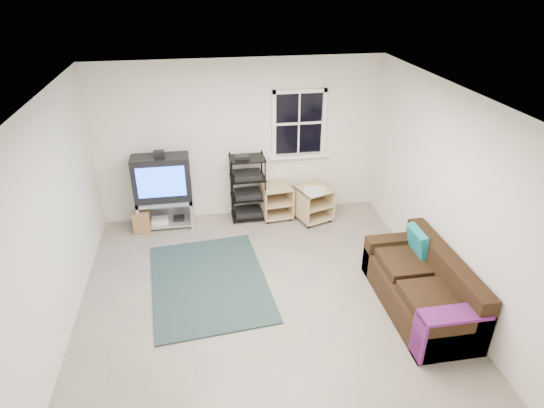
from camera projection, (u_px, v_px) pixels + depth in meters
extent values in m
plane|color=gray|center=(262.00, 295.00, 5.90)|extent=(4.60, 4.60, 0.00)
plane|color=white|center=(260.00, 96.00, 4.70)|extent=(4.60, 4.60, 0.00)
plane|color=silver|center=(240.00, 141.00, 7.31)|extent=(4.60, 0.00, 4.60)
plane|color=silver|center=(307.00, 354.00, 3.29)|extent=(4.60, 0.00, 4.60)
plane|color=silver|center=(53.00, 223.00, 4.96)|extent=(0.00, 4.60, 4.60)
plane|color=silver|center=(444.00, 193.00, 5.64)|extent=(0.00, 4.60, 4.60)
cube|color=black|center=(299.00, 123.00, 7.32)|extent=(0.80, 0.01, 1.02)
cube|color=white|center=(300.00, 91.00, 7.06)|extent=(0.88, 0.06, 0.06)
cube|color=white|center=(298.00, 156.00, 7.54)|extent=(0.98, 0.14, 0.05)
cube|color=white|center=(274.00, 125.00, 7.24)|extent=(0.06, 0.06, 1.10)
cube|color=white|center=(324.00, 122.00, 7.36)|extent=(0.06, 0.06, 1.10)
cube|color=white|center=(299.00, 123.00, 7.30)|extent=(0.78, 0.04, 0.04)
cube|color=#A1A2A9|center=(165.00, 200.00, 7.29)|extent=(0.89, 0.44, 0.05)
cube|color=#A1A2A9|center=(140.00, 214.00, 7.33)|extent=(0.05, 0.44, 0.49)
cube|color=#A1A2A9|center=(192.00, 210.00, 7.45)|extent=(0.05, 0.44, 0.49)
cube|color=#A1A2A9|center=(167.00, 222.00, 7.48)|extent=(0.78, 0.41, 0.04)
cube|color=#A1A2A9|center=(167.00, 206.00, 7.57)|extent=(0.89, 0.04, 0.49)
cube|color=silver|center=(160.00, 220.00, 7.41)|extent=(0.27, 0.21, 0.07)
cube|color=black|center=(179.00, 218.00, 7.49)|extent=(0.18, 0.16, 0.05)
cube|color=black|center=(162.00, 178.00, 7.11)|extent=(0.89, 0.37, 0.73)
cube|color=#1E4CFF|center=(161.00, 182.00, 6.94)|extent=(0.73, 0.01, 0.49)
cube|color=black|center=(159.00, 154.00, 6.92)|extent=(0.16, 0.12, 0.09)
cylinder|color=black|center=(233.00, 194.00, 7.26)|extent=(0.02, 0.02, 1.13)
cylinder|color=black|center=(265.00, 191.00, 7.34)|extent=(0.02, 0.02, 1.13)
cylinder|color=black|center=(231.00, 184.00, 7.59)|extent=(0.02, 0.02, 1.13)
cylinder|color=black|center=(262.00, 182.00, 7.66)|extent=(0.02, 0.02, 1.13)
cube|color=black|center=(249.00, 215.00, 7.70)|extent=(0.57, 0.41, 0.02)
cube|color=black|center=(249.00, 212.00, 7.68)|extent=(0.44, 0.33, 0.09)
cube|color=black|center=(248.00, 197.00, 7.54)|extent=(0.57, 0.41, 0.02)
cube|color=black|center=(248.00, 194.00, 7.52)|extent=(0.44, 0.33, 0.09)
cube|color=black|center=(248.00, 178.00, 7.38)|extent=(0.57, 0.41, 0.02)
cube|color=black|center=(247.00, 175.00, 7.36)|extent=(0.44, 0.33, 0.09)
cube|color=black|center=(247.00, 158.00, 7.23)|extent=(0.57, 0.41, 0.02)
cube|color=tan|center=(276.00, 186.00, 7.50)|extent=(0.53, 0.53, 0.02)
cube|color=tan|center=(276.00, 213.00, 7.73)|extent=(0.53, 0.53, 0.02)
cube|color=tan|center=(263.00, 202.00, 7.56)|extent=(0.07, 0.49, 0.53)
cube|color=tan|center=(289.00, 198.00, 7.67)|extent=(0.07, 0.49, 0.53)
cube|color=tan|center=(273.00, 194.00, 7.82)|extent=(0.45, 0.06, 0.53)
cube|color=tan|center=(276.00, 201.00, 7.63)|extent=(0.49, 0.51, 0.02)
cylinder|color=black|center=(268.00, 222.00, 7.54)|extent=(0.05, 0.05, 0.05)
cylinder|color=black|center=(284.00, 208.00, 7.96)|extent=(0.05, 0.05, 0.05)
cube|color=tan|center=(314.00, 189.00, 7.41)|extent=(0.66, 0.66, 0.02)
cube|color=tan|center=(313.00, 216.00, 7.64)|extent=(0.66, 0.66, 0.02)
cube|color=tan|center=(300.00, 206.00, 7.42)|extent=(0.19, 0.50, 0.52)
cube|color=tan|center=(326.00, 199.00, 7.63)|extent=(0.19, 0.50, 0.52)
cube|color=tan|center=(305.00, 197.00, 7.72)|extent=(0.46, 0.18, 0.52)
cube|color=tan|center=(313.00, 204.00, 7.54)|extent=(0.61, 0.63, 0.02)
cylinder|color=black|center=(309.00, 226.00, 7.41)|extent=(0.05, 0.05, 0.05)
cylinder|color=black|center=(316.00, 210.00, 7.91)|extent=(0.05, 0.05, 0.05)
cylinder|color=silver|center=(315.00, 191.00, 7.29)|extent=(0.37, 0.37, 0.03)
cube|color=black|center=(418.00, 295.00, 5.61)|extent=(0.80, 1.79, 0.37)
cube|color=black|center=(446.00, 268.00, 5.47)|extent=(0.21, 1.79, 0.38)
cube|color=black|center=(394.00, 254.00, 6.25)|extent=(0.80, 0.21, 0.55)
cube|color=black|center=(452.00, 335.00, 4.88)|extent=(0.80, 0.21, 0.55)
cube|color=black|center=(429.00, 299.00, 5.17)|extent=(0.54, 0.64, 0.12)
cube|color=black|center=(403.00, 263.00, 5.79)|extent=(0.54, 0.64, 0.12)
cube|color=teal|center=(418.00, 242.00, 5.85)|extent=(0.18, 0.43, 0.37)
cube|color=#0D2397|center=(455.00, 314.00, 4.74)|extent=(0.74, 0.27, 0.04)
cube|color=#0D2397|center=(419.00, 338.00, 4.82)|extent=(0.04, 0.27, 0.52)
cube|color=black|center=(209.00, 281.00, 6.14)|extent=(1.68, 2.19, 0.02)
cube|color=#996844|center=(142.00, 223.00, 7.21)|extent=(0.26, 0.17, 0.36)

